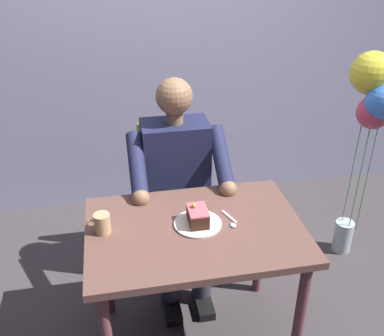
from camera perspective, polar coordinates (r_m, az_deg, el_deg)
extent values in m
cube|color=brown|center=(2.02, 0.41, -8.06)|extent=(0.97, 0.67, 0.04)
cylinder|color=brown|center=(2.17, 13.64, -18.24)|extent=(0.05, 0.05, 0.70)
cylinder|color=brown|center=(2.53, 8.79, -9.47)|extent=(0.05, 0.05, 0.70)
cylinder|color=brown|center=(2.42, -11.09, -11.78)|extent=(0.05, 0.05, 0.70)
cube|color=#50552E|center=(2.63, -2.07, -5.05)|extent=(0.42, 0.42, 0.04)
cube|color=#50552E|center=(2.66, -2.81, 1.58)|extent=(0.38, 0.04, 0.45)
cylinder|color=#50552E|center=(2.65, 2.56, -10.73)|extent=(0.04, 0.04, 0.44)
cylinder|color=#50552E|center=(2.60, -5.34, -11.65)|extent=(0.04, 0.04, 0.44)
cylinder|color=#50552E|center=(2.92, 0.95, -6.31)|extent=(0.04, 0.04, 0.44)
cylinder|color=#50552E|center=(2.89, -6.12, -7.05)|extent=(0.04, 0.04, 0.44)
cube|color=#1F2345|center=(2.46, -2.11, 0.17)|extent=(0.36, 0.22, 0.53)
sphere|color=#91694C|center=(2.29, -2.30, 9.20)|extent=(0.19, 0.19, 0.19)
cylinder|color=#91694C|center=(2.34, -2.24, 6.51)|extent=(0.09, 0.09, 0.06)
cylinder|color=#1F2345|center=(2.33, 3.74, 1.54)|extent=(0.08, 0.33, 0.26)
sphere|color=#91694C|center=(2.24, 4.65, -2.71)|extent=(0.09, 0.09, 0.09)
cylinder|color=#1F2345|center=(2.27, -7.11, 0.57)|extent=(0.08, 0.33, 0.26)
sphere|color=#91694C|center=(2.18, -6.60, -3.84)|extent=(0.09, 0.09, 0.09)
cylinder|color=#31313D|center=(2.53, 0.46, -6.59)|extent=(0.13, 0.38, 0.14)
cylinder|color=#31313D|center=(2.50, -3.61, -7.03)|extent=(0.13, 0.38, 0.14)
cylinder|color=#31313D|center=(2.53, 1.26, -13.15)|extent=(0.11, 0.11, 0.42)
cube|color=black|center=(2.62, 1.50, -17.01)|extent=(0.09, 0.22, 0.05)
cylinder|color=#31313D|center=(2.51, -2.88, -13.65)|extent=(0.11, 0.11, 0.42)
cube|color=black|center=(2.60, -2.57, -17.54)|extent=(0.09, 0.22, 0.05)
cylinder|color=silver|center=(2.02, 0.74, -7.17)|extent=(0.22, 0.22, 0.01)
cube|color=#402618|center=(2.00, 0.75, -6.30)|extent=(0.08, 0.12, 0.07)
cube|color=#D75C68|center=(1.98, 0.75, -5.43)|extent=(0.09, 0.12, 0.01)
sphere|color=gold|center=(1.98, 0.29, -4.84)|extent=(0.02, 0.02, 0.02)
cylinder|color=tan|center=(1.99, -11.46, -7.00)|extent=(0.07, 0.07, 0.09)
torus|color=tan|center=(1.99, -12.86, -7.00)|extent=(0.05, 0.01, 0.05)
cylinder|color=black|center=(1.97, -11.58, -6.04)|extent=(0.06, 0.06, 0.01)
cube|color=silver|center=(2.07, 4.80, -6.26)|extent=(0.05, 0.11, 0.01)
ellipsoid|color=silver|center=(2.02, 5.33, -7.33)|extent=(0.03, 0.04, 0.01)
cylinder|color=#B2C1C6|center=(3.10, 18.81, -8.30)|extent=(0.12, 0.12, 0.22)
sphere|color=#3C7BE4|center=(2.61, 23.43, 7.81)|extent=(0.20, 0.20, 0.20)
cylinder|color=#4C9956|center=(2.80, 21.56, -1.23)|extent=(0.01, 0.01, 0.75)
sphere|color=yellow|center=(2.65, 22.13, 11.25)|extent=(0.24, 0.24, 0.24)
cylinder|color=#4C9956|center=(2.84, 20.11, 0.75)|extent=(0.01, 0.01, 0.86)
sphere|color=#D04059|center=(2.67, 22.28, 6.60)|extent=(0.19, 0.19, 0.19)
cylinder|color=#4C9956|center=(2.84, 20.68, -1.43)|extent=(0.01, 0.01, 0.68)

